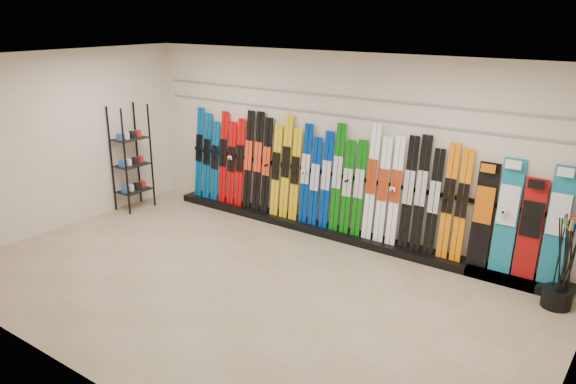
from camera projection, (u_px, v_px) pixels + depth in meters
The scene contains 12 objects.
floor at pixel (243, 286), 7.70m from camera, with size 8.00×8.00×0.00m, color tan.
back_wall at pixel (340, 145), 9.17m from camera, with size 8.00×8.00×0.00m, color beige.
left_wall at pixel (60, 141), 9.47m from camera, with size 5.00×5.00×0.00m, color beige.
ceiling at pixel (237, 63), 6.78m from camera, with size 8.00×8.00×0.00m, color silver.
ski_rack_base at pixel (342, 234), 9.31m from camera, with size 8.00×0.40×0.12m, color black.
skis at pixel (311, 175), 9.45m from camera, with size 5.37×0.23×1.83m.
snowboards at pixel (519, 221), 7.61m from camera, with size 1.25×0.24×1.59m.
accessory_rack at pixel (132, 158), 10.46m from camera, with size 0.40×0.60×1.97m, color black.
pole_bin at pixel (556, 298), 7.13m from camera, with size 0.37×0.37×0.25m, color black.
ski_poles at pixel (565, 263), 6.98m from camera, with size 0.28×0.29×1.18m.
slatwall_rail_0 at pixel (340, 115), 9.00m from camera, with size 7.60×0.02×0.03m, color gray.
slatwall_rail_1 at pixel (340, 97), 8.91m from camera, with size 7.60×0.02×0.03m, color gray.
Camera 1 is at (4.56, -5.26, 3.59)m, focal length 35.00 mm.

